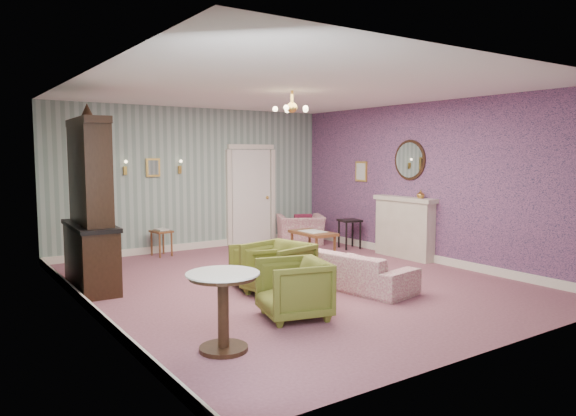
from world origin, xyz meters
TOP-DOWN VIEW (x-y plane):
  - floor at (0.00, 0.00)m, footprint 7.00×7.00m
  - ceiling at (0.00, 0.00)m, footprint 7.00×7.00m
  - wall_back at (0.00, 3.50)m, footprint 6.00×0.00m
  - wall_front at (0.00, -3.50)m, footprint 6.00×0.00m
  - wall_left at (-3.00, 0.00)m, footprint 0.00×7.00m
  - wall_right at (3.00, 0.00)m, footprint 0.00×7.00m
  - wall_right_floral at (2.98, 0.00)m, footprint 0.00×7.00m
  - door at (1.30, 3.46)m, footprint 1.12×0.12m
  - olive_chair_a at (-1.01, -1.50)m, footprint 0.88×0.91m
  - olive_chair_b at (-0.58, -0.51)m, footprint 0.90×0.94m
  - olive_chair_c at (-0.60, 0.06)m, footprint 0.74×0.78m
  - sofa_chintz at (0.54, -0.79)m, footprint 0.89×1.94m
  - wingback_chair at (2.15, 2.78)m, footprint 1.15×0.99m
  - dresser at (-2.65, 1.32)m, footprint 0.61×1.59m
  - fireplace at (2.86, 0.40)m, footprint 0.30×1.40m
  - mantel_vase at (2.84, 0.00)m, footprint 0.15×0.15m
  - oval_mirror at (2.96, 0.40)m, footprint 0.04×0.76m
  - framed_print at (2.97, 1.75)m, footprint 0.04×0.34m
  - coffee_table at (1.49, 1.46)m, footprint 0.54×0.96m
  - side_table_black at (2.65, 1.73)m, footprint 0.48×0.48m
  - pedestal_table at (-2.21, -2.00)m, footprint 0.83×0.83m
  - nesting_table at (-0.88, 3.15)m, footprint 0.38×0.46m
  - gilt_mirror_back at (-0.90, 3.46)m, footprint 0.28×0.06m
  - sconce_left at (-1.45, 3.44)m, footprint 0.16×0.12m
  - sconce_right at (-0.35, 3.44)m, footprint 0.16×0.12m
  - chandelier at (0.00, 0.00)m, footprint 0.56×0.56m
  - burgundy_cushion at (2.10, 2.63)m, footprint 0.41×0.28m

SIDE VIEW (x-z plane):
  - floor at x=0.00m, z-range 0.00..0.00m
  - coffee_table at x=1.49m, z-range 0.00..0.49m
  - nesting_table at x=-0.88m, z-range 0.00..0.54m
  - side_table_black at x=2.65m, z-range 0.00..0.61m
  - olive_chair_c at x=-0.60m, z-range 0.00..0.68m
  - sofa_chintz at x=0.54m, z-range 0.00..0.73m
  - olive_chair_a at x=-1.01m, z-range 0.00..0.78m
  - pedestal_table at x=-2.21m, z-range 0.00..0.80m
  - olive_chair_b at x=-0.58m, z-range 0.00..0.81m
  - wingback_chair at x=2.15m, z-range 0.00..0.85m
  - burgundy_cushion at x=2.10m, z-range 0.28..0.68m
  - fireplace at x=2.86m, z-range 0.00..1.16m
  - door at x=1.30m, z-range 0.00..2.16m
  - mantel_vase at x=2.84m, z-range 1.16..1.31m
  - dresser at x=-2.65m, z-range 0.00..2.62m
  - wall_back at x=0.00m, z-range -1.55..4.45m
  - wall_front at x=0.00m, z-range -1.55..4.45m
  - wall_left at x=-3.00m, z-range -2.05..4.95m
  - wall_right at x=3.00m, z-range -2.05..4.95m
  - wall_right_floral at x=2.98m, z-range -2.05..4.95m
  - framed_print at x=2.97m, z-range 1.39..1.81m
  - gilt_mirror_back at x=-0.90m, z-range 1.52..1.88m
  - sconce_left at x=-1.45m, z-range 1.55..1.85m
  - sconce_right at x=-0.35m, z-range 1.55..1.85m
  - oval_mirror at x=2.96m, z-range 1.43..2.27m
  - chandelier at x=0.00m, z-range 2.45..2.81m
  - ceiling at x=0.00m, z-range 2.90..2.90m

